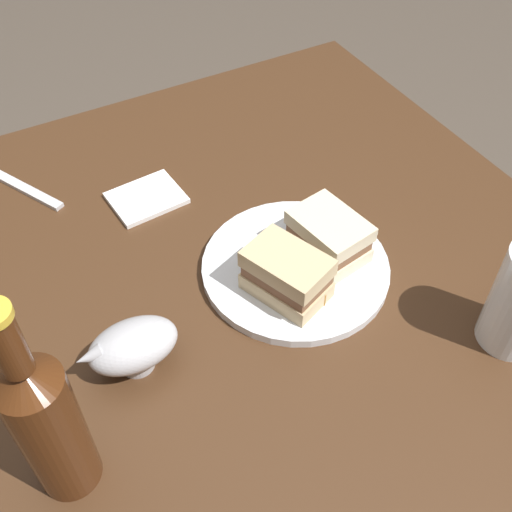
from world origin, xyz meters
The scene contains 12 objects.
ground_plane centered at (0.00, 0.00, 0.00)m, with size 6.00×6.00×0.00m, color #4C4238.
dining_table centered at (0.00, 0.00, 0.37)m, with size 1.04×0.95×0.74m, color #422816.
plate centered at (-0.10, 0.05, 0.75)m, with size 0.27×0.27×0.01m, color white.
sandwich_half_left centered at (-0.06, 0.09, 0.79)m, with size 0.11×0.13×0.07m.
sandwich_half_right centered at (-0.15, 0.06, 0.79)m, with size 0.09×0.12×0.06m.
potato_wedge_front centered at (-0.11, 0.09, 0.76)m, with size 0.05×0.02×0.02m, color gold.
potato_wedge_middle centered at (-0.14, 0.08, 0.76)m, with size 0.04×0.02×0.02m, color gold.
potato_wedge_back centered at (-0.07, 0.12, 0.76)m, with size 0.05×0.02×0.02m, color #AD702D.
gravy_boat centered at (0.16, 0.09, 0.78)m, with size 0.13×0.08×0.07m.
cider_bottle centered at (0.27, 0.19, 0.85)m, with size 0.07×0.07×0.29m.
napkin centered at (0.03, -0.19, 0.74)m, with size 0.11×0.09×0.01m, color white.
fork centered at (0.20, -0.31, 0.74)m, with size 0.18×0.02×0.01m, color silver.
Camera 1 is at (0.23, 0.54, 1.40)m, focal length 43.47 mm.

